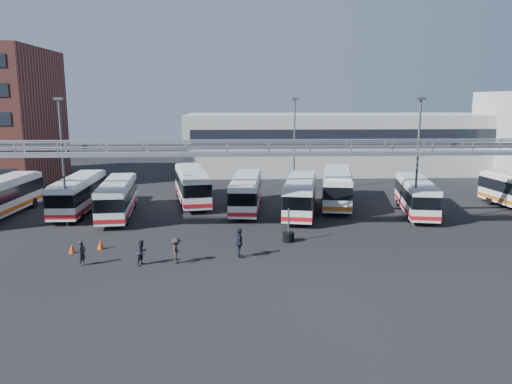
{
  "coord_description": "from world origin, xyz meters",
  "views": [
    {
      "loc": [
        -2.5,
        -31.64,
        10.11
      ],
      "look_at": [
        -0.85,
        6.0,
        3.04
      ],
      "focal_mm": 35.0,
      "sensor_mm": 36.0,
      "label": 1
    }
  ],
  "objects_px": {
    "tire_stack": "(288,236)",
    "pedestrian_a": "(82,253)",
    "bus_0": "(2,196)",
    "cone_right": "(100,244)",
    "light_pole_back": "(294,140)",
    "pedestrian_b": "(142,252)",
    "bus_2": "(117,197)",
    "bus_1": "(79,193)",
    "pedestrian_d": "(239,243)",
    "bus_3": "(192,184)",
    "light_pole_mid": "(418,155)",
    "bus_5": "(300,195)",
    "bus_6": "(337,186)",
    "bus_7": "(416,195)",
    "pedestrian_c": "(176,251)",
    "cone_left": "(72,248)",
    "bus_4": "(246,192)",
    "light_pole_left": "(63,155)"
  },
  "relations": [
    {
      "from": "bus_3",
      "to": "bus_6",
      "type": "distance_m",
      "value": 14.12
    },
    {
      "from": "bus_5",
      "to": "bus_7",
      "type": "relative_size",
      "value": 1.05
    },
    {
      "from": "light_pole_left",
      "to": "pedestrian_c",
      "type": "distance_m",
      "value": 14.68
    },
    {
      "from": "bus_2",
      "to": "cone_right",
      "type": "xyz_separation_m",
      "value": [
        0.99,
        -9.64,
        -1.39
      ]
    },
    {
      "from": "light_pole_mid",
      "to": "bus_0",
      "type": "xyz_separation_m",
      "value": [
        -34.67,
        4.6,
        -3.9
      ]
    },
    {
      "from": "pedestrian_d",
      "to": "pedestrian_a",
      "type": "bearing_deg",
      "value": 90.57
    },
    {
      "from": "cone_left",
      "to": "pedestrian_a",
      "type": "bearing_deg",
      "value": -60.36
    },
    {
      "from": "bus_1",
      "to": "pedestrian_a",
      "type": "xyz_separation_m",
      "value": [
        4.58,
        -14.72,
        -1.0
      ]
    },
    {
      "from": "bus_2",
      "to": "bus_7",
      "type": "bearing_deg",
      "value": -5.8
    },
    {
      "from": "cone_left",
      "to": "bus_3",
      "type": "bearing_deg",
      "value": 67.25
    },
    {
      "from": "pedestrian_a",
      "to": "pedestrian_c",
      "type": "distance_m",
      "value": 5.75
    },
    {
      "from": "bus_1",
      "to": "bus_3",
      "type": "distance_m",
      "value": 10.48
    },
    {
      "from": "light_pole_back",
      "to": "pedestrian_a",
      "type": "height_order",
      "value": "light_pole_back"
    },
    {
      "from": "bus_6",
      "to": "pedestrian_d",
      "type": "distance_m",
      "value": 18.34
    },
    {
      "from": "bus_2",
      "to": "tire_stack",
      "type": "distance_m",
      "value": 16.37
    },
    {
      "from": "light_pole_mid",
      "to": "cone_right",
      "type": "distance_m",
      "value": 24.89
    },
    {
      "from": "bus_4",
      "to": "pedestrian_c",
      "type": "xyz_separation_m",
      "value": [
        -4.7,
        -14.79,
        -0.94
      ]
    },
    {
      "from": "bus_5",
      "to": "cone_right",
      "type": "xyz_separation_m",
      "value": [
        -14.98,
        -9.77,
        -1.44
      ]
    },
    {
      "from": "bus_2",
      "to": "light_pole_mid",
      "type": "bearing_deg",
      "value": -15.12
    },
    {
      "from": "light_pole_back",
      "to": "tire_stack",
      "type": "relative_size",
      "value": 4.2
    },
    {
      "from": "tire_stack",
      "to": "bus_6",
      "type": "bearing_deg",
      "value": 63.68
    },
    {
      "from": "cone_right",
      "to": "tire_stack",
      "type": "relative_size",
      "value": 0.29
    },
    {
      "from": "pedestrian_a",
      "to": "cone_left",
      "type": "distance_m",
      "value": 2.98
    },
    {
      "from": "pedestrian_d",
      "to": "cone_right",
      "type": "bearing_deg",
      "value": 70.69
    },
    {
      "from": "pedestrian_a",
      "to": "cone_right",
      "type": "height_order",
      "value": "pedestrian_a"
    },
    {
      "from": "light_pole_left",
      "to": "bus_5",
      "type": "height_order",
      "value": "light_pole_left"
    },
    {
      "from": "bus_1",
      "to": "bus_4",
      "type": "xyz_separation_m",
      "value": [
        15.03,
        0.2,
        -0.02
      ]
    },
    {
      "from": "bus_0",
      "to": "cone_right",
      "type": "distance_m",
      "value": 14.99
    },
    {
      "from": "bus_5",
      "to": "bus_6",
      "type": "height_order",
      "value": "bus_6"
    },
    {
      "from": "light_pole_mid",
      "to": "pedestrian_a",
      "type": "distance_m",
      "value": 25.95
    },
    {
      "from": "pedestrian_a",
      "to": "light_pole_back",
      "type": "bearing_deg",
      "value": -12.67
    },
    {
      "from": "bus_5",
      "to": "cone_right",
      "type": "distance_m",
      "value": 17.94
    },
    {
      "from": "bus_1",
      "to": "pedestrian_b",
      "type": "xyz_separation_m",
      "value": [
        8.24,
        -14.8,
        -0.99
      ]
    },
    {
      "from": "bus_0",
      "to": "bus_5",
      "type": "relative_size",
      "value": 1.01
    },
    {
      "from": "tire_stack",
      "to": "pedestrian_a",
      "type": "bearing_deg",
      "value": -160.79
    },
    {
      "from": "bus_3",
      "to": "pedestrian_c",
      "type": "distance_m",
      "value": 18.36
    },
    {
      "from": "tire_stack",
      "to": "bus_3",
      "type": "bearing_deg",
      "value": 120.07
    },
    {
      "from": "pedestrian_d",
      "to": "bus_2",
      "type": "bearing_deg",
      "value": 35.34
    },
    {
      "from": "light_pole_back",
      "to": "bus_6",
      "type": "distance_m",
      "value": 8.74
    },
    {
      "from": "bus_0",
      "to": "pedestrian_b",
      "type": "xyz_separation_m",
      "value": [
        14.44,
        -13.51,
        -1.03
      ]
    },
    {
      "from": "bus_3",
      "to": "bus_5",
      "type": "xyz_separation_m",
      "value": [
        9.98,
        -5.34,
        -0.07
      ]
    },
    {
      "from": "light_pole_mid",
      "to": "bus_6",
      "type": "relative_size",
      "value": 0.9
    },
    {
      "from": "light_pole_mid",
      "to": "bus_5",
      "type": "xyz_separation_m",
      "value": [
        -8.69,
        4.28,
        -3.94
      ]
    },
    {
      "from": "bus_2",
      "to": "bus_4",
      "type": "distance_m",
      "value": 11.39
    },
    {
      "from": "bus_7",
      "to": "tire_stack",
      "type": "relative_size",
      "value": 4.28
    },
    {
      "from": "pedestrian_b",
      "to": "cone_right",
      "type": "distance_m",
      "value": 4.88
    },
    {
      "from": "bus_6",
      "to": "bus_4",
      "type": "bearing_deg",
      "value": -156.9
    },
    {
      "from": "bus_3",
      "to": "bus_7",
      "type": "height_order",
      "value": "bus_3"
    },
    {
      "from": "bus_0",
      "to": "cone_right",
      "type": "bearing_deg",
      "value": -39.29
    },
    {
      "from": "light_pole_mid",
      "to": "pedestrian_b",
      "type": "xyz_separation_m",
      "value": [
        -20.23,
        -8.91,
        -4.93
      ]
    }
  ]
}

